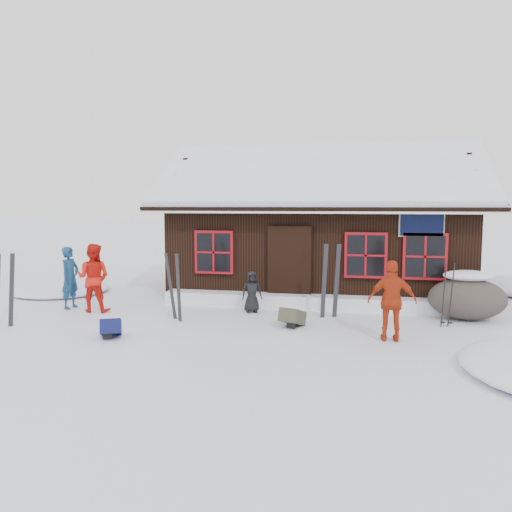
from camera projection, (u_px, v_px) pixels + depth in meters
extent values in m
plane|color=white|center=(232.00, 327.00, 10.66)|extent=(120.00, 120.00, 0.00)
cube|color=black|center=(320.00, 249.00, 15.10)|extent=(8.00, 5.00, 2.50)
cube|color=black|center=(317.00, 176.00, 13.44)|extent=(8.90, 3.14, 1.88)
cube|color=black|center=(325.00, 181.00, 16.32)|extent=(8.90, 3.14, 1.88)
cube|color=white|center=(318.00, 171.00, 13.43)|extent=(8.72, 3.07, 1.86)
cube|color=white|center=(325.00, 177.00, 16.30)|extent=(8.72, 3.07, 1.86)
cube|color=white|center=(322.00, 149.00, 14.79)|extent=(8.81, 0.22, 0.14)
cube|color=silver|center=(312.00, 210.00, 12.10)|extent=(8.90, 0.10, 0.20)
cube|color=black|center=(289.00, 267.00, 12.76)|extent=(1.00, 0.10, 2.00)
cube|color=black|center=(422.00, 223.00, 11.98)|extent=(1.00, 0.06, 0.60)
cube|color=maroon|center=(214.00, 252.00, 13.11)|extent=(1.04, 0.10, 1.14)
cube|color=black|center=(214.00, 252.00, 13.07)|extent=(0.90, 0.04, 1.00)
cube|color=maroon|center=(366.00, 255.00, 12.34)|extent=(1.04, 0.10, 1.14)
cube|color=black|center=(366.00, 255.00, 12.30)|extent=(0.90, 0.04, 1.00)
cube|color=maroon|center=(425.00, 256.00, 12.06)|extent=(1.04, 0.10, 1.14)
cube|color=black|center=(425.00, 257.00, 12.02)|extent=(0.90, 0.04, 1.00)
cube|color=white|center=(312.00, 301.00, 12.53)|extent=(7.60, 0.60, 0.35)
ellipsoid|color=white|center=(61.00, 292.00, 14.77)|extent=(2.80, 2.80, 0.34)
imported|color=navy|center=(70.00, 278.00, 12.49)|extent=(0.43, 0.61, 1.55)
imported|color=red|center=(93.00, 278.00, 12.10)|extent=(0.86, 0.70, 1.66)
imported|color=#B83112|center=(392.00, 301.00, 9.49)|extent=(0.92, 0.40, 1.56)
imported|color=black|center=(252.00, 292.00, 12.04)|extent=(0.57, 0.47, 1.01)
ellipsoid|color=#4D443E|center=(467.00, 299.00, 11.31)|extent=(1.72, 1.29, 0.94)
ellipsoid|color=white|center=(468.00, 281.00, 11.27)|extent=(1.08, 0.78, 0.24)
cube|color=black|center=(12.00, 291.00, 10.62)|extent=(0.22, 0.09, 1.63)
cube|color=black|center=(171.00, 287.00, 11.34)|extent=(0.30, 0.06, 1.56)
cube|color=black|center=(178.00, 288.00, 11.18)|extent=(0.21, 0.23, 1.56)
cube|color=black|center=(324.00, 282.00, 11.47)|extent=(0.17, 0.11, 1.76)
cube|color=black|center=(337.00, 282.00, 11.48)|extent=(0.19, 0.07, 1.76)
cylinder|color=black|center=(444.00, 295.00, 10.65)|extent=(0.10, 0.13, 1.42)
cylinder|color=black|center=(451.00, 296.00, 10.62)|extent=(0.10, 0.13, 1.42)
cube|color=#111649|center=(111.00, 331.00, 9.79)|extent=(0.58, 0.64, 0.28)
cube|color=#3D3D2C|center=(292.00, 320.00, 10.64)|extent=(0.56, 0.65, 0.30)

